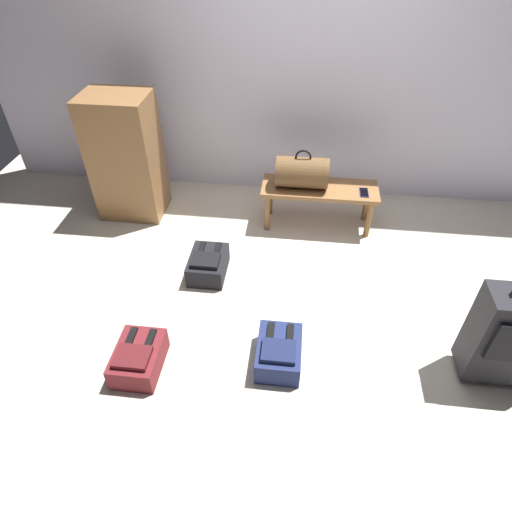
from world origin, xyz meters
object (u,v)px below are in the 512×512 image
(backpack_dark, at_px, (208,264))
(side_cabinet, at_px, (126,157))
(bench, at_px, (319,193))
(backpack_navy, at_px, (279,352))
(duffel_bag_brown, at_px, (302,172))
(backpack_maroon, at_px, (138,358))
(cell_phone, at_px, (364,192))

(backpack_dark, relative_size, side_cabinet, 0.35)
(bench, bearing_deg, backpack_navy, -98.37)
(bench, height_order, duffel_bag_brown, duffel_bag_brown)
(backpack_navy, bearing_deg, duffel_bag_brown, 87.62)
(bench, xyz_separation_m, backpack_dark, (-0.85, -0.77, -0.24))
(backpack_dark, xyz_separation_m, backpack_navy, (0.62, -0.78, 0.00))
(side_cabinet, bearing_deg, backpack_dark, -43.03)
(duffel_bag_brown, bearing_deg, backpack_navy, -92.38)
(backpack_maroon, height_order, side_cabinet, side_cabinet)
(side_cabinet, bearing_deg, backpack_navy, -46.91)
(cell_phone, bearing_deg, side_cabinet, 177.65)
(bench, distance_m, backpack_navy, 1.58)
(backpack_dark, bearing_deg, backpack_navy, -51.50)
(backpack_maroon, distance_m, side_cabinet, 1.89)
(duffel_bag_brown, bearing_deg, backpack_maroon, -119.07)
(backpack_maroon, bearing_deg, side_cabinet, 109.24)
(cell_phone, bearing_deg, duffel_bag_brown, 174.43)
(bench, distance_m, backpack_maroon, 2.04)
(backpack_navy, xyz_separation_m, backpack_maroon, (-0.88, -0.15, 0.00))
(duffel_bag_brown, relative_size, side_cabinet, 0.40)
(cell_phone, distance_m, backpack_maroon, 2.23)
(backpack_navy, distance_m, side_cabinet, 2.21)
(backpack_navy, bearing_deg, bench, 81.63)
(bench, height_order, side_cabinet, side_cabinet)
(bench, distance_m, duffel_bag_brown, 0.25)
(backpack_maroon, bearing_deg, backpack_navy, 9.39)
(bench, xyz_separation_m, cell_phone, (0.37, -0.05, 0.06))
(bench, bearing_deg, cell_phone, -8.01)
(backpack_dark, height_order, backpack_maroon, same)
(backpack_navy, bearing_deg, cell_phone, 68.24)
(backpack_dark, bearing_deg, bench, 42.32)
(bench, relative_size, side_cabinet, 0.91)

